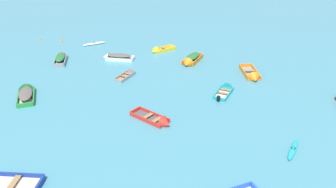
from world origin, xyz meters
name	(u,v)px	position (x,y,z in m)	size (l,w,h in m)	color
rowboat_green_far_left	(26,92)	(-14.34, 19.40, 0.35)	(3.28, 4.57, 1.43)	beige
rowboat_grey_cluster_outer	(61,58)	(-15.07, 29.32, 0.39)	(2.45, 4.35, 1.20)	gray
rowboat_orange_outer_right	(253,76)	(8.92, 27.17, 0.22)	(2.34, 4.80, 1.41)	gray
kayak_white_outer_left	(94,44)	(-13.05, 36.10, 0.16)	(3.02, 2.51, 0.32)	white
rowboat_turquoise_near_camera	(226,90)	(5.90, 23.35, 0.17)	(2.25, 3.77, 1.19)	beige
rowboat_red_near_left	(159,121)	(0.02, 16.03, 0.18)	(4.25, 3.22, 1.23)	#4C4C51
rowboat_yellow_back_row_center	(159,50)	(-3.20, 34.41, 0.19)	(3.40, 3.34, 1.16)	#99754C
rowboat_grey_back_row_left	(129,74)	(-5.24, 25.99, 0.17)	(2.00, 3.56, 0.95)	#99754C
rowboat_orange_far_back	(191,60)	(1.52, 30.85, 0.40)	(2.63, 4.53, 1.38)	#4C4C51
rowboat_white_near_right	(115,57)	(-8.32, 30.68, 0.35)	(4.12, 1.50, 1.28)	gray
kayak_turquoise_far_right	(293,149)	(10.92, 13.55, 0.14)	(1.52, 2.96, 0.28)	teal
mooring_buoy_midfield	(61,42)	(-18.47, 36.79, 0.00)	(0.46, 0.46, 0.46)	orange
mooring_buoy_near_foreground	(40,39)	(-22.19, 37.28, 0.00)	(0.35, 0.35, 0.35)	orange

